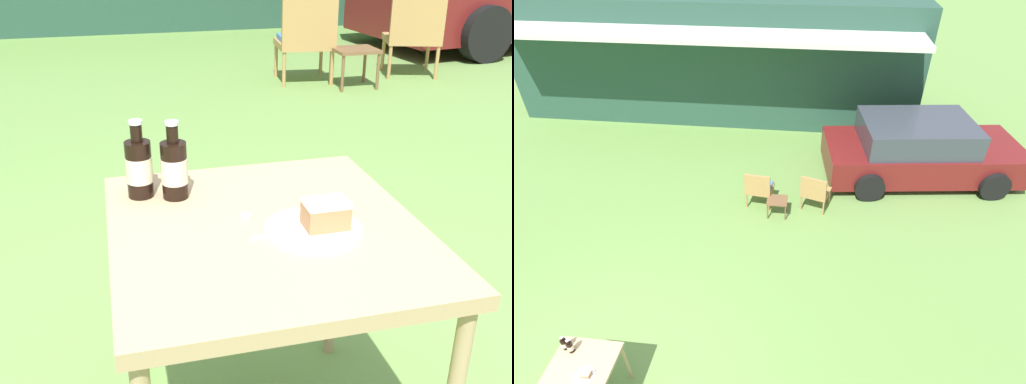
{
  "view_description": "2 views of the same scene",
  "coord_description": "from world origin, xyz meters",
  "views": [
    {
      "loc": [
        -0.35,
        -1.3,
        1.46
      ],
      "look_at": [
        0.0,
        0.1,
        0.81
      ],
      "focal_mm": 42.0,
      "sensor_mm": 36.0,
      "label": 1
    },
    {
      "loc": [
        2.55,
        -2.29,
        5.28
      ],
      "look_at": [
        1.89,
        3.62,
        0.9
      ],
      "focal_mm": 28.0,
      "sensor_mm": 36.0,
      "label": 2
    }
  ],
  "objects": [
    {
      "name": "cake_on_plate",
      "position": [
        0.12,
        -0.06,
        0.78
      ],
      "size": [
        0.25,
        0.25,
        0.08
      ],
      "color": "white",
      "rests_on": "patio_table"
    },
    {
      "name": "fork",
      "position": [
        0.02,
        -0.04,
        0.76
      ],
      "size": [
        0.16,
        0.05,
        0.01
      ],
      "color": "silver",
      "rests_on": "patio_table"
    },
    {
      "name": "loose_bottle_cap",
      "position": [
        -0.04,
        0.06,
        0.76
      ],
      "size": [
        0.03,
        0.03,
        0.01
      ],
      "color": "silver",
      "rests_on": "patio_table"
    },
    {
      "name": "wicker_chair_plain",
      "position": [
        2.74,
        4.36,
        0.46
      ],
      "size": [
        0.66,
        0.64,
        0.83
      ],
      "rotation": [
        0.0,
        0.0,
        2.85
      ],
      "color": "#B2844C",
      "rests_on": "ground_plane"
    },
    {
      "name": "cola_bottle_near",
      "position": [
        -0.2,
        0.23,
        0.85
      ],
      "size": [
        0.07,
        0.07,
        0.22
      ],
      "color": "black",
      "rests_on": "patio_table"
    },
    {
      "name": "garden_side_table",
      "position": [
        1.99,
        4.08,
        0.32
      ],
      "size": [
        0.41,
        0.36,
        0.38
      ],
      "color": "brown",
      "rests_on": "ground_plane"
    },
    {
      "name": "wicker_chair_cushioned",
      "position": [
        1.58,
        4.38,
        0.45
      ],
      "size": [
        0.58,
        0.56,
        0.83
      ],
      "rotation": [
        0.0,
        0.0,
        3.04
      ],
      "color": "#B2844C",
      "rests_on": "ground_plane"
    },
    {
      "name": "cola_bottle_far",
      "position": [
        -0.29,
        0.26,
        0.85
      ],
      "size": [
        0.07,
        0.07,
        0.22
      ],
      "color": "black",
      "rests_on": "patio_table"
    },
    {
      "name": "patio_table",
      "position": [
        0.0,
        0.0,
        0.68
      ],
      "size": [
        0.78,
        0.84,
        0.76
      ],
      "color": "tan",
      "rests_on": "ground_plane"
    }
  ]
}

